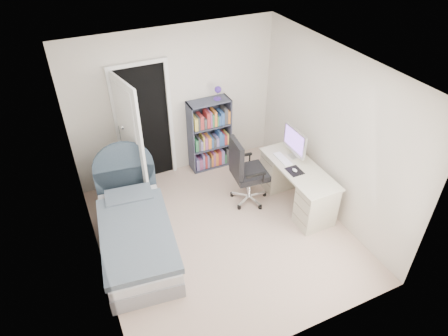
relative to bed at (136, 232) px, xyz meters
name	(u,v)px	position (x,y,z in m)	size (l,w,h in m)	color
room_shell	(223,163)	(1.19, -0.27, 0.98)	(3.50, 3.70, 2.60)	tan
door	(136,134)	(0.43, 1.25, 0.76)	(0.92, 0.82, 2.06)	black
bed	(136,232)	(0.00, 0.00, 0.00)	(1.14, 2.03, 1.19)	gray
nightstand	(123,170)	(0.16, 1.33, 0.12)	(0.40, 0.40, 0.60)	tan
floor_lamp	(127,165)	(0.22, 1.26, 0.24)	(0.18, 0.18, 1.24)	silver
bookcase	(210,137)	(1.71, 1.37, 0.32)	(0.71, 0.30, 1.51)	#3A3E4F
desk	(297,184)	(2.50, -0.14, 0.11)	(0.57, 1.43, 1.17)	beige
office_chair	(244,169)	(1.79, 0.25, 0.35)	(0.60, 0.61, 1.13)	silver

